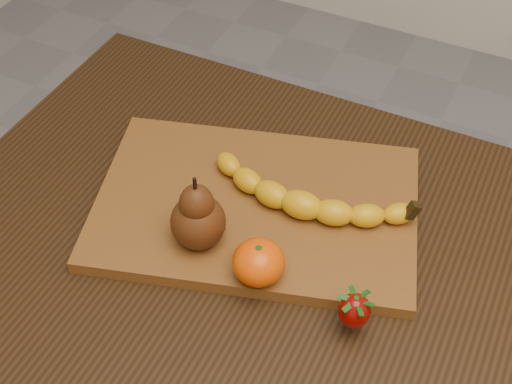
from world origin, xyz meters
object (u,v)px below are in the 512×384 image
at_px(cutting_board, 256,207).
at_px(table, 281,297).
at_px(mandarin, 259,262).
at_px(pear, 197,211).

bearing_deg(cutting_board, table, -56.15).
bearing_deg(mandarin, table, 83.98).
bearing_deg(table, cutting_board, 140.24).
bearing_deg(cutting_board, pear, -127.52).
height_order(cutting_board, pear, pear).
xyz_separation_m(table, pear, (-0.10, -0.04, 0.17)).
height_order(cutting_board, mandarin, mandarin).
bearing_deg(table, pear, -158.46).
xyz_separation_m(pear, mandarin, (0.10, -0.02, -0.03)).
bearing_deg(table, mandarin, -96.02).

